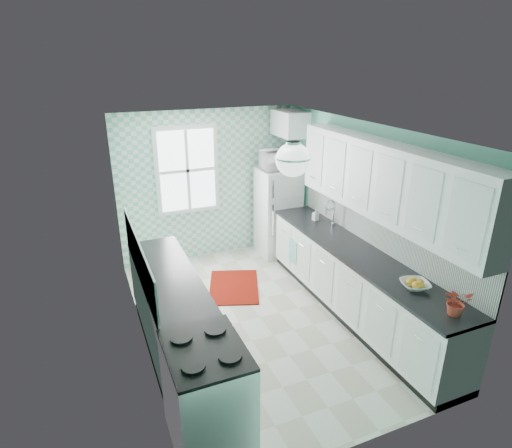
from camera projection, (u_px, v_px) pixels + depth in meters
name	position (u px, v px, depth m)	size (l,w,h in m)	color
floor	(260.00, 318.00, 5.75)	(3.00, 4.40, 0.02)	beige
ceiling	(261.00, 128.00, 4.82)	(3.00, 4.40, 0.02)	white
wall_back	(208.00, 185.00, 7.18)	(3.00, 0.02, 2.50)	#61B29B
wall_front	(371.00, 330.00, 3.39)	(3.00, 0.02, 2.50)	#61B29B
wall_left	(135.00, 252.00, 4.74)	(0.02, 4.40, 2.50)	#61B29B
wall_right	(362.00, 215.00, 5.83)	(0.02, 4.40, 2.50)	#61B29B
accent_wall	(208.00, 185.00, 7.16)	(3.00, 0.01, 2.50)	#77C5AA
window	(187.00, 170.00, 6.90)	(1.04, 0.05, 1.44)	white
backsplash_right	(378.00, 229.00, 5.50)	(0.02, 3.60, 0.51)	white
backsplash_left	(139.00, 259.00, 4.70)	(0.02, 2.15, 0.51)	white
upper_cabinets_right	(385.00, 181.00, 5.01)	(0.33, 3.20, 0.90)	white
upper_cabinet_fridge	(289.00, 123.00, 6.96)	(0.40, 0.74, 0.40)	white
ceiling_light	(293.00, 159.00, 4.20)	(0.34, 0.34, 0.35)	silver
base_cabinets_right	(355.00, 284.00, 5.67)	(0.60, 3.60, 0.90)	white
countertop_right	(357.00, 252.00, 5.49)	(0.63, 3.60, 0.04)	black
base_cabinets_left	(170.00, 311.00, 5.08)	(0.60, 2.15, 0.90)	white
countertop_left	(168.00, 276.00, 4.91)	(0.63, 2.15, 0.04)	black
fridge	(278.00, 212.00, 7.40)	(0.66, 0.66, 1.52)	silver
stove	(207.00, 394.00, 3.73)	(0.66, 0.83, 0.99)	white
sink	(323.00, 228.00, 6.23)	(0.48, 0.40, 0.53)	silver
rug	(234.00, 287.00, 6.49)	(0.73, 1.04, 0.02)	#5F0A0A
dish_towel	(293.00, 251.00, 6.55)	(0.02, 0.24, 0.37)	#61BA9F
fruit_bowl	(415.00, 285.00, 4.60)	(0.30, 0.30, 0.08)	white
potted_plant	(457.00, 302.00, 4.09)	(0.25, 0.22, 0.28)	#C1193B
soap_bottle	(316.00, 215.00, 6.47)	(0.08, 0.08, 0.18)	#85A1B3
microwave	(279.00, 160.00, 7.06)	(0.57, 0.39, 0.32)	white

